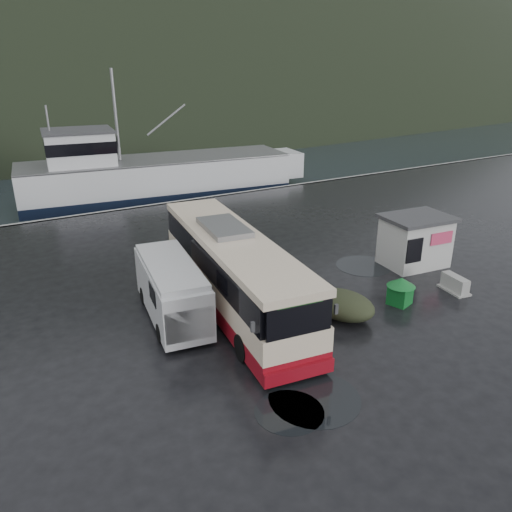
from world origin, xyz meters
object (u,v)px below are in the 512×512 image
jersey_barrier_a (294,312)px  jersey_barrier_b (454,291)px  dome_tent (342,317)px  white_van (174,317)px  coach_bus (234,306)px  waste_bin_right (399,304)px  fishing_trawler (159,181)px  waste_bin_left (301,308)px  ticket_kiosk (412,264)px

jersey_barrier_a → jersey_barrier_b: bearing=-14.8°
dome_tent → white_van: bearing=150.4°
coach_bus → waste_bin_right: 7.65m
jersey_barrier_a → coach_bus: bearing=138.9°
jersey_barrier_a → jersey_barrier_b: size_ratio=0.92×
coach_bus → waste_bin_right: bearing=-21.3°
waste_bin_right → fishing_trawler: 29.44m
white_van → jersey_barrier_b: white_van is taller
white_van → waste_bin_right: bearing=-15.0°
white_van → dome_tent: white_van is taller
coach_bus → waste_bin_left: size_ratio=7.93×
waste_bin_left → waste_bin_right: size_ratio=1.25×
dome_tent → ticket_kiosk: 7.69m
waste_bin_left → fishing_trawler: size_ratio=0.06×
jersey_barrier_a → jersey_barrier_b: 8.26m
waste_bin_left → waste_bin_right: (4.20, -1.90, 0.00)m
coach_bus → jersey_barrier_a: size_ratio=8.97×
coach_bus → jersey_barrier_a: coach_bus is taller
waste_bin_right → jersey_barrier_a: 5.00m
waste_bin_right → ticket_kiosk: bearing=37.4°
waste_bin_right → fishing_trawler: fishing_trawler is taller
jersey_barrier_a → dome_tent: bearing=-41.9°
jersey_barrier_a → waste_bin_left: bearing=15.1°
coach_bus → waste_bin_left: (2.56, -1.69, 0.00)m
white_van → jersey_barrier_b: bearing=-10.9°
coach_bus → fishing_trawler: fishing_trawler is taller
dome_tent → waste_bin_right: bearing=-6.3°
fishing_trawler → dome_tent: bearing=-87.4°
coach_bus → ticket_kiosk: 10.85m
white_van → jersey_barrier_a: 5.33m
white_van → fishing_trawler: bearing=79.6°
jersey_barrier_b → fishing_trawler: fishing_trawler is taller
white_van → jersey_barrier_a: white_van is taller
coach_bus → ticket_kiosk: coach_bus is taller
waste_bin_left → jersey_barrier_b: (7.52, -2.23, 0.00)m
waste_bin_right → ticket_kiosk: ticket_kiosk is taller
waste_bin_left → dome_tent: 1.92m
white_van → jersey_barrier_a: size_ratio=4.32×
dome_tent → ticket_kiosk: size_ratio=0.83×
coach_bus → white_van: (-2.76, 0.41, 0.00)m
white_van → dome_tent: bearing=-21.9°
dome_tent → fishing_trawler: 29.14m
waste_bin_right → ticket_kiosk: 5.14m
dome_tent → jersey_barrier_a: (-1.59, 1.43, 0.00)m
coach_bus → jersey_barrier_a: (2.08, -1.82, 0.00)m
waste_bin_left → jersey_barrier_a: bearing=-164.9°
white_van → waste_bin_left: 5.72m
waste_bin_left → jersey_barrier_b: size_ratio=1.04×
white_van → jersey_barrier_b: 13.55m
waste_bin_right → jersey_barrier_b: size_ratio=0.83×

